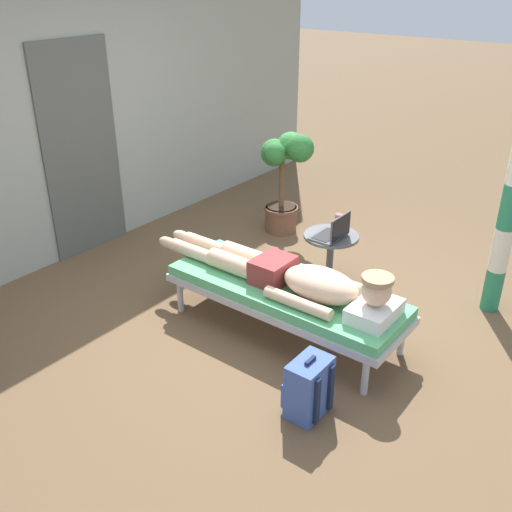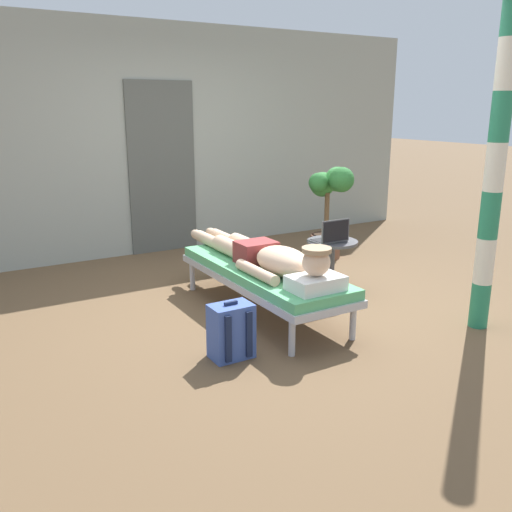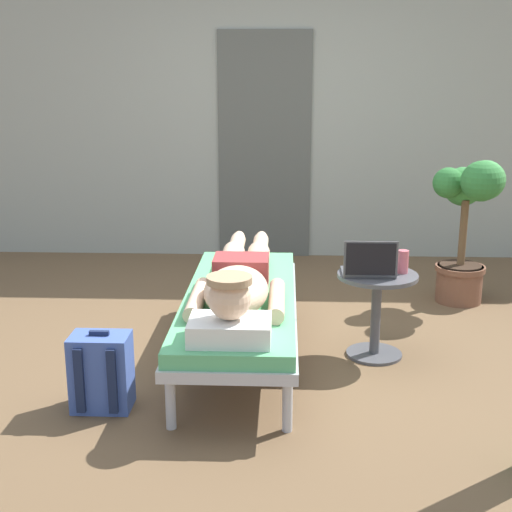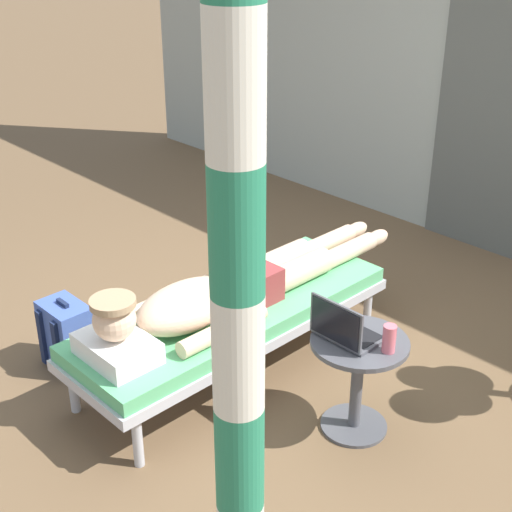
{
  "view_description": "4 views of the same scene",
  "coord_description": "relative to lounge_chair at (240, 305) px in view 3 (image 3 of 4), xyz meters",
  "views": [
    {
      "loc": [
        -3.34,
        -2.34,
        2.63
      ],
      "look_at": [
        -0.19,
        0.08,
        0.63
      ],
      "focal_mm": 40.85,
      "sensor_mm": 36.0,
      "label": 1
    },
    {
      "loc": [
        -2.51,
        -4.05,
        1.75
      ],
      "look_at": [
        -0.19,
        -0.13,
        0.51
      ],
      "focal_mm": 38.85,
      "sensor_mm": 36.0,
      "label": 2
    },
    {
      "loc": [
        0.14,
        -4.08,
        1.7
      ],
      "look_at": [
        -0.03,
        -0.17,
        0.65
      ],
      "focal_mm": 49.01,
      "sensor_mm": 36.0,
      "label": 3
    },
    {
      "loc": [
        2.47,
        -2.47,
        2.44
      ],
      "look_at": [
        -0.15,
        0.06,
        0.63
      ],
      "focal_mm": 51.17,
      "sensor_mm": 36.0,
      "label": 4
    }
  ],
  "objects": [
    {
      "name": "potted_plant",
      "position": [
        1.6,
        1.14,
        0.32
      ],
      "size": [
        0.51,
        0.57,
        1.09
      ],
      "color": "brown",
      "rests_on": "ground"
    },
    {
      "name": "house_wall_back",
      "position": [
        -0.0,
        2.56,
        1.0
      ],
      "size": [
        7.6,
        0.2,
        2.7
      ],
      "primitive_type": "cube",
      "color": "#999E93",
      "rests_on": "ground"
    },
    {
      "name": "lounge_chair",
      "position": [
        0.0,
        0.0,
        0.0
      ],
      "size": [
        0.67,
        1.93,
        0.42
      ],
      "color": "#B7B7BC",
      "rests_on": "ground"
    },
    {
      "name": "house_door_panel",
      "position": [
        0.07,
        2.45,
        0.67
      ],
      "size": [
        0.84,
        0.03,
        2.04
      ],
      "primitive_type": "cube",
      "color": "#545651",
      "rests_on": "ground"
    },
    {
      "name": "laptop",
      "position": [
        0.76,
        0.04,
        0.24
      ],
      "size": [
        0.31,
        0.24,
        0.23
      ],
      "color": "#4C4C51",
      "rests_on": "side_table"
    },
    {
      "name": "backpack",
      "position": [
        -0.67,
        -0.66,
        -0.15
      ],
      "size": [
        0.3,
        0.26,
        0.42
      ],
      "color": "#3F59A5",
      "rests_on": "ground"
    },
    {
      "name": "person_reclining",
      "position": [
        -0.0,
        -0.08,
        0.17
      ],
      "size": [
        0.53,
        2.17,
        0.33
      ],
      "color": "white",
      "rests_on": "lounge_chair"
    },
    {
      "name": "ground_plane",
      "position": [
        0.13,
        0.15,
        -0.35
      ],
      "size": [
        40.0,
        40.0,
        0.0
      ],
      "primitive_type": "plane",
      "color": "brown"
    },
    {
      "name": "drink_glass",
      "position": [
        0.97,
        0.11,
        0.25
      ],
      "size": [
        0.06,
        0.06,
        0.14
      ],
      "primitive_type": "cylinder",
      "color": "#D86672",
      "rests_on": "side_table"
    },
    {
      "name": "side_table",
      "position": [
        0.82,
        0.09,
        0.01
      ],
      "size": [
        0.48,
        0.48,
        0.52
      ],
      "color": "#4C4C51",
      "rests_on": "ground"
    }
  ]
}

